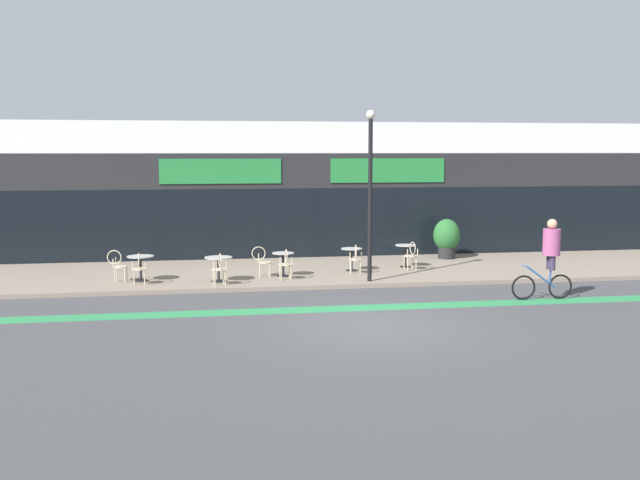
% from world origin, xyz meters
% --- Properties ---
extents(ground_plane, '(120.00, 120.00, 0.00)m').
position_xyz_m(ground_plane, '(0.00, 0.00, 0.00)').
color(ground_plane, '#424244').
extents(sidewalk_slab, '(40.00, 5.50, 0.12)m').
position_xyz_m(sidewalk_slab, '(0.00, 7.25, 0.06)').
color(sidewalk_slab, gray).
rests_on(sidewalk_slab, ground).
extents(storefront_facade, '(40.00, 4.06, 4.80)m').
position_xyz_m(storefront_facade, '(0.00, 11.96, 2.39)').
color(storefront_facade, silver).
rests_on(storefront_facade, ground).
extents(bike_lane_stripe, '(36.00, 0.70, 0.01)m').
position_xyz_m(bike_lane_stripe, '(0.00, 1.95, 0.00)').
color(bike_lane_stripe, '#2D844C').
rests_on(bike_lane_stripe, ground).
extents(bistro_table_0, '(0.75, 0.75, 0.72)m').
position_xyz_m(bistro_table_0, '(-5.33, 6.01, 0.64)').
color(bistro_table_0, black).
rests_on(bistro_table_0, sidewalk_slab).
extents(bistro_table_1, '(0.78, 0.78, 0.70)m').
position_xyz_m(bistro_table_1, '(-3.15, 5.57, 0.63)').
color(bistro_table_1, black).
rests_on(bistro_table_1, sidewalk_slab).
extents(bistro_table_2, '(0.65, 0.65, 0.70)m').
position_xyz_m(bistro_table_2, '(-1.24, 6.16, 0.62)').
color(bistro_table_2, black).
rests_on(bistro_table_2, sidewalk_slab).
extents(bistro_table_3, '(0.65, 0.65, 0.70)m').
position_xyz_m(bistro_table_3, '(0.96, 6.83, 0.62)').
color(bistro_table_3, black).
rests_on(bistro_table_3, sidewalk_slab).
extents(bistro_table_4, '(0.65, 0.65, 0.71)m').
position_xyz_m(bistro_table_4, '(2.80, 7.28, 0.62)').
color(bistro_table_4, black).
rests_on(bistro_table_4, sidewalk_slab).
extents(cafe_chair_0_near, '(0.42, 0.58, 0.90)m').
position_xyz_m(cafe_chair_0_near, '(-5.33, 5.39, 0.64)').
color(cafe_chair_0_near, beige).
rests_on(cafe_chair_0_near, sidewalk_slab).
extents(cafe_chair_0_side, '(0.59, 0.44, 0.90)m').
position_xyz_m(cafe_chair_0_side, '(-5.96, 6.02, 0.64)').
color(cafe_chair_0_side, beige).
rests_on(cafe_chair_0_side, sidewalk_slab).
extents(cafe_chair_1_near, '(0.45, 0.60, 0.90)m').
position_xyz_m(cafe_chair_1_near, '(-3.14, 4.94, 0.64)').
color(cafe_chair_1_near, beige).
rests_on(cafe_chair_1_near, sidewalk_slab).
extents(cafe_chair_2_near, '(0.41, 0.58, 0.90)m').
position_xyz_m(cafe_chair_2_near, '(-1.24, 5.53, 0.64)').
color(cafe_chair_2_near, beige).
rests_on(cafe_chair_2_near, sidewalk_slab).
extents(cafe_chair_2_side, '(0.59, 0.43, 0.90)m').
position_xyz_m(cafe_chair_2_side, '(-1.87, 6.16, 0.64)').
color(cafe_chair_2_side, beige).
rests_on(cafe_chair_2_side, sidewalk_slab).
extents(cafe_chair_3_near, '(0.45, 0.60, 0.90)m').
position_xyz_m(cafe_chair_3_near, '(0.95, 6.21, 0.64)').
color(cafe_chair_3_near, beige).
rests_on(cafe_chair_3_near, sidewalk_slab).
extents(cafe_chair_4_near, '(0.45, 0.60, 0.90)m').
position_xyz_m(cafe_chair_4_near, '(2.81, 6.66, 0.64)').
color(cafe_chair_4_near, beige).
rests_on(cafe_chair_4_near, sidewalk_slab).
extents(planter_pot, '(0.91, 0.91, 1.36)m').
position_xyz_m(planter_pot, '(4.73, 8.91, 0.85)').
color(planter_pot, '#232326').
rests_on(planter_pot, sidewalk_slab).
extents(lamp_post, '(0.26, 0.26, 4.81)m').
position_xyz_m(lamp_post, '(1.08, 4.94, 2.92)').
color(lamp_post, black).
rests_on(lamp_post, sidewalk_slab).
extents(cyclist_0, '(1.64, 0.48, 2.08)m').
position_xyz_m(cyclist_0, '(5.16, 2.23, 1.23)').
color(cyclist_0, black).
rests_on(cyclist_0, ground).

